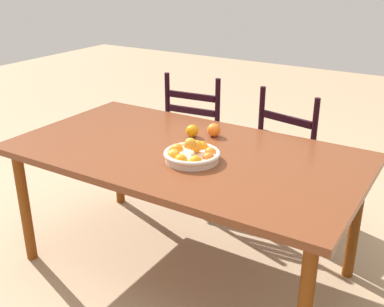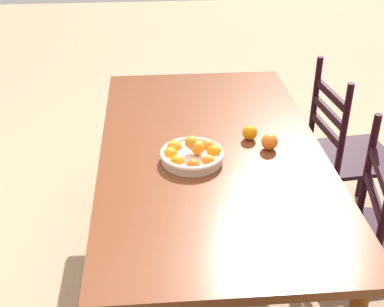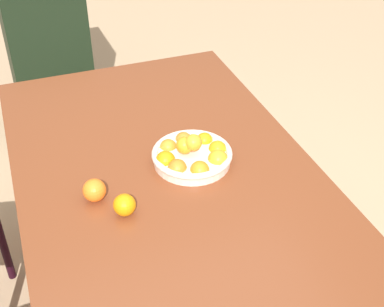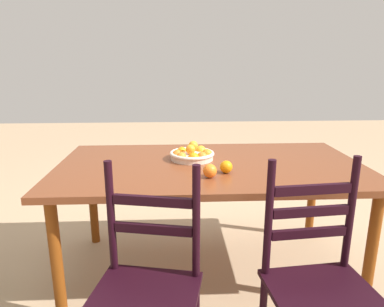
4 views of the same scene
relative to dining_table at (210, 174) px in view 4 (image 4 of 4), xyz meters
The scene contains 7 objects.
ground_plane 0.70m from the dining_table, ahead, with size 12.00×12.00×0.00m, color tan.
dining_table is the anchor object (origin of this frame).
chair_near_window 0.95m from the dining_table, 66.94° to the left, with size 0.53×0.53×0.99m.
chair_by_cabinet 0.97m from the dining_table, 115.23° to the left, with size 0.49×0.49×1.00m.
fruit_bowl 0.18m from the dining_table, 42.91° to the right, with size 0.30×0.30×0.13m.
orange_loose_0 0.24m from the dining_table, 110.12° to the left, with size 0.07×0.07×0.07m, color orange.
orange_loose_1 0.30m from the dining_table, 83.52° to the left, with size 0.08×0.08×0.08m, color orange.
Camera 4 is at (0.23, 2.13, 1.41)m, focal length 32.54 mm.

